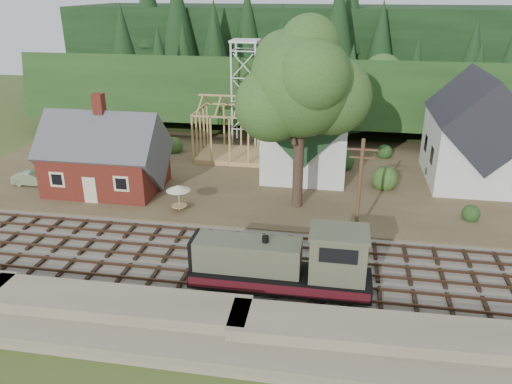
% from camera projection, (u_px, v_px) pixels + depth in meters
% --- Properties ---
extents(ground, '(140.00, 140.00, 0.00)m').
position_uv_depth(ground, '(254.00, 265.00, 34.95)').
color(ground, '#384C1E').
rests_on(ground, ground).
extents(embankment, '(64.00, 5.00, 1.60)m').
position_uv_depth(embankment, '(227.00, 344.00, 27.22)').
color(embankment, '#7F7259').
rests_on(embankment, ground).
extents(railroad_bed, '(64.00, 11.00, 0.16)m').
position_uv_depth(railroad_bed, '(254.00, 264.00, 34.92)').
color(railroad_bed, '#726B5B').
rests_on(railroad_bed, ground).
extents(village_flat, '(64.00, 26.00, 0.30)m').
position_uv_depth(village_flat, '(285.00, 174.00, 51.28)').
color(village_flat, brown).
rests_on(village_flat, ground).
extents(hillside, '(70.00, 28.96, 12.74)m').
position_uv_depth(hillside, '(304.00, 119.00, 73.18)').
color(hillside, '#1E3F19').
rests_on(hillside, ground).
extents(ridge, '(80.00, 20.00, 12.00)m').
position_uv_depth(ridge, '(312.00, 97.00, 87.74)').
color(ridge, black).
rests_on(ridge, ground).
extents(depot, '(10.80, 7.41, 9.00)m').
position_uv_depth(depot, '(106.00, 159.00, 46.26)').
color(depot, '#561813').
rests_on(depot, village_flat).
extents(church, '(8.40, 15.17, 13.00)m').
position_uv_depth(church, '(308.00, 123.00, 50.56)').
color(church, silver).
rests_on(church, village_flat).
extents(farmhouse, '(8.40, 10.80, 10.60)m').
position_uv_depth(farmhouse, '(475.00, 136.00, 47.53)').
color(farmhouse, silver).
rests_on(farmhouse, village_flat).
extents(timber_frame, '(8.20, 6.20, 6.99)m').
position_uv_depth(timber_frame, '(236.00, 132.00, 54.67)').
color(timber_frame, tan).
rests_on(timber_frame, village_flat).
extents(lattice_tower, '(3.20, 3.20, 12.12)m').
position_uv_depth(lattice_tower, '(245.00, 61.00, 57.54)').
color(lattice_tower, silver).
rests_on(lattice_tower, village_flat).
extents(big_tree, '(10.90, 8.40, 14.70)m').
position_uv_depth(big_tree, '(303.00, 92.00, 39.87)').
color(big_tree, '#38281E').
rests_on(big_tree, village_flat).
extents(telegraph_pole_near, '(2.20, 0.28, 8.00)m').
position_uv_depth(telegraph_pole_near, '(359.00, 188.00, 36.95)').
color(telegraph_pole_near, '#4C331E').
rests_on(telegraph_pole_near, ground).
extents(locomotive, '(11.17, 2.79, 4.49)m').
position_uv_depth(locomotive, '(287.00, 265.00, 31.04)').
color(locomotive, black).
rests_on(locomotive, railroad_bed).
extents(car_blue, '(2.92, 3.40, 1.10)m').
position_uv_depth(car_blue, '(127.00, 186.00, 46.26)').
color(car_blue, '#5DABC8').
rests_on(car_blue, village_flat).
extents(car_green, '(4.06, 1.60, 1.32)m').
position_uv_depth(car_green, '(34.00, 178.00, 47.87)').
color(car_green, gray).
rests_on(car_green, village_flat).
extents(patio_set, '(2.06, 2.06, 2.29)m').
position_uv_depth(patio_set, '(178.00, 189.00, 41.99)').
color(patio_set, silver).
rests_on(patio_set, village_flat).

